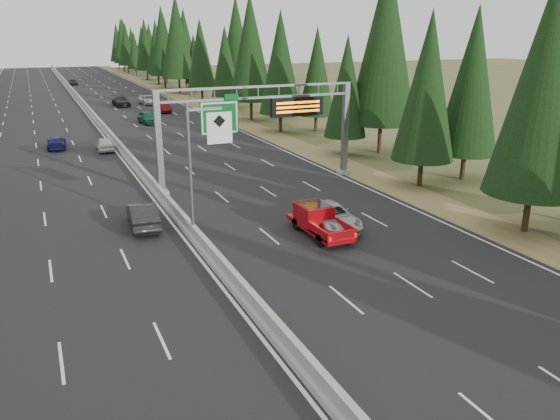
{
  "coord_description": "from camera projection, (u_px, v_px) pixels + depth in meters",
  "views": [
    {
      "loc": [
        -7.75,
        -4.84,
        11.76
      ],
      "look_at": [
        3.4,
        20.0,
        2.89
      ],
      "focal_mm": 35.0,
      "sensor_mm": 36.0,
      "label": 1
    }
  ],
  "objects": [
    {
      "name": "car_ahead_white",
      "position": [
        149.0,
        100.0,
        92.89
      ],
      "size": [
        3.01,
        5.66,
        1.51
      ],
      "primitive_type": "imported",
      "rotation": [
        0.0,
        0.0,
        0.09
      ],
      "color": "silver",
      "rests_on": "road"
    },
    {
      "name": "car_onc_blue",
      "position": [
        57.0,
        143.0,
        57.37
      ],
      "size": [
        2.15,
        4.62,
        1.31
      ],
      "primitive_type": "imported",
      "rotation": [
        0.0,
        0.0,
        3.07
      ],
      "color": "#16184D",
      "rests_on": "road"
    },
    {
      "name": "sign_gantry",
      "position": [
        267.0,
        119.0,
        42.95
      ],
      "size": [
        16.75,
        0.98,
        7.8
      ],
      "color": "slate",
      "rests_on": "road"
    },
    {
      "name": "car_ahead_dkgrey",
      "position": [
        121.0,
        101.0,
        90.89
      ],
      "size": [
        2.55,
        5.71,
        1.63
      ],
      "primitive_type": "imported",
      "rotation": [
        0.0,
        0.0,
        0.05
      ],
      "color": "black",
      "rests_on": "road"
    },
    {
      "name": "shoulder_right",
      "position": [
        209.0,
        110.0,
        87.17
      ],
      "size": [
        3.6,
        260.0,
        0.06
      ],
      "primitive_type": "cube",
      "color": "olive",
      "rests_on": "ground"
    },
    {
      "name": "road",
      "position": [
        92.0,
        116.0,
        80.24
      ],
      "size": [
        32.0,
        260.0,
        0.08
      ],
      "primitive_type": "cube",
      "color": "black",
      "rests_on": "ground"
    },
    {
      "name": "median_barrier",
      "position": [
        92.0,
        114.0,
        80.12
      ],
      "size": [
        0.7,
        260.0,
        0.85
      ],
      "color": "gray",
      "rests_on": "road"
    },
    {
      "name": "hov_sign_pole",
      "position": [
        200.0,
        161.0,
        31.28
      ],
      "size": [
        2.8,
        0.5,
        8.0
      ],
      "color": "slate",
      "rests_on": "road"
    },
    {
      "name": "car_ahead_far",
      "position": [
        73.0,
        82.0,
        127.46
      ],
      "size": [
        1.92,
        4.23,
        1.41
      ],
      "primitive_type": "imported",
      "rotation": [
        0.0,
        0.0,
        0.06
      ],
      "color": "black",
      "rests_on": "road"
    },
    {
      "name": "car_onc_near",
      "position": [
        143.0,
        215.0,
        34.18
      ],
      "size": [
        1.99,
        4.87,
        1.57
      ],
      "primitive_type": "imported",
      "rotation": [
        0.0,
        0.0,
        3.07
      ],
      "color": "black",
      "rests_on": "road"
    },
    {
      "name": "car_onc_white",
      "position": [
        105.0,
        144.0,
        56.4
      ],
      "size": [
        1.7,
        4.09,
        1.39
      ],
      "primitive_type": "imported",
      "rotation": [
        0.0,
        0.0,
        3.13
      ],
      "color": "silver",
      "rests_on": "road"
    },
    {
      "name": "tree_row_right",
      "position": [
        234.0,
        51.0,
        84.7
      ],
      "size": [
        11.7,
        243.11,
        18.97
      ],
      "color": "black",
      "rests_on": "ground"
    },
    {
      "name": "car_ahead_green",
      "position": [
        148.0,
        117.0,
        73.35
      ],
      "size": [
        2.38,
        4.99,
        1.65
      ],
      "primitive_type": "imported",
      "rotation": [
        0.0,
        0.0,
        0.09
      ],
      "color": "#124F2F",
      "rests_on": "road"
    },
    {
      "name": "car_ahead_dkred",
      "position": [
        162.0,
        107.0,
        83.66
      ],
      "size": [
        1.96,
        4.78,
        1.54
      ],
      "primitive_type": "imported",
      "rotation": [
        0.0,
        0.0,
        0.07
      ],
      "color": "#570C0E",
      "rests_on": "road"
    },
    {
      "name": "red_pickup",
      "position": [
        317.0,
        218.0,
        33.04
      ],
      "size": [
        1.92,
        5.38,
        1.75
      ],
      "color": "black",
      "rests_on": "road"
    },
    {
      "name": "silver_minivan",
      "position": [
        331.0,
        216.0,
        34.14
      ],
      "size": [
        2.79,
        5.46,
        1.47
      ],
      "primitive_type": "imported",
      "rotation": [
        0.0,
        0.0,
        -0.07
      ],
      "color": "#B8B7BD",
      "rests_on": "road"
    }
  ]
}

